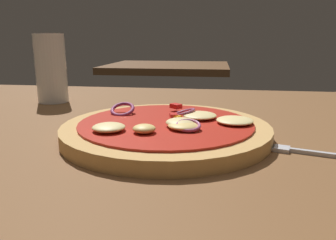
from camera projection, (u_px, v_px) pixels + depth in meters
name	position (u px, v px, depth m)	size (l,w,h in m)	color
dining_table	(191.00, 146.00, 0.48)	(1.25, 0.90, 0.04)	brown
pizza	(167.00, 129.00, 0.46)	(0.29, 0.29, 0.04)	tan
fork	(308.00, 152.00, 0.40)	(0.17, 0.06, 0.01)	silver
beer_glass	(51.00, 71.00, 0.71)	(0.06, 0.06, 0.15)	silver
background_table	(168.00, 67.00, 1.82)	(0.66, 0.57, 0.04)	brown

